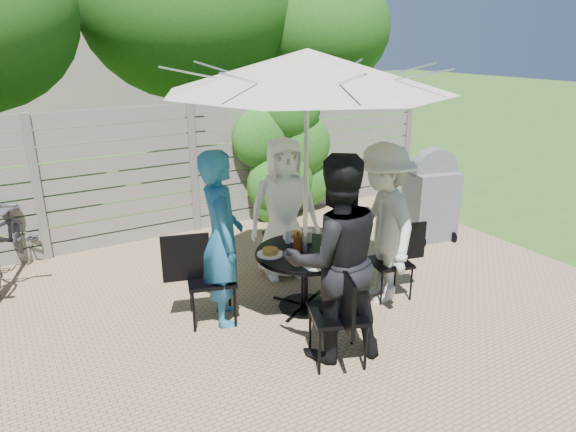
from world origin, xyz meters
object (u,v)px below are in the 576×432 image
bicycle (6,235)px  person_front (334,259)px  glass_back (288,236)px  glass_front (324,253)px  syrup_jug (298,242)px  plate_right (339,245)px  plate_left (270,252)px  coffee_cup (308,237)px  chair_front (338,333)px  plate_back (295,236)px  patio_table (305,269)px  person_back (284,209)px  umbrella (307,70)px  bbq_grill (431,199)px  chair_right (390,276)px  chair_back (281,250)px  person_right (382,224)px  person_left (222,239)px  chair_left (210,295)px  glass_right (326,238)px  plate_front (316,263)px

bicycle → person_front: bearing=-33.3°
glass_back → glass_front: bearing=-83.3°
syrup_jug → plate_right: bearing=-22.1°
plate_left → plate_right: same height
glass_front → syrup_jug: syrup_jug is taller
syrup_jug → coffee_cup: syrup_jug is taller
chair_front → person_front: size_ratio=0.52×
plate_back → bicycle: bicycle is taller
patio_table → bicycle: 3.45m
person_back → plate_right: 0.92m
umbrella → bicycle: bearing=137.8°
person_front → syrup_jug: (0.17, 0.86, -0.19)m
bicycle → bbq_grill: (5.10, -1.54, 0.04)m
person_front → chair_right: (1.15, 0.55, -0.66)m
chair_back → person_right: bearing=45.5°
umbrella → glass_back: umbrella is taller
plate_left → bbq_grill: bearing=13.3°
person_front → person_right: 1.18m
patio_table → chair_back: (0.26, 0.93, -0.19)m
person_back → glass_back: bearing=-100.4°
person_front → patio_table: bearing=-90.0°
patio_table → chair_right: (0.93, -0.25, -0.20)m
chair_front → coffee_cup: bearing=1.1°
patio_table → person_front: (-0.22, -0.80, 0.46)m
glass_back → person_right: bearing=-30.8°
person_back → bicycle: bearing=166.7°
chair_front → person_right: person_right is taller
glass_back → plate_back: bearing=28.4°
patio_table → chair_back: size_ratio=1.39×
person_front → person_left: bearing=-45.0°
glass_front → bicycle: 3.67m
plate_right → person_front: bearing=-128.8°
chair_back → chair_front: bearing=4.7°
chair_back → glass_back: bearing=-3.7°
chair_front → syrup_jug: bearing=9.3°
chair_back → chair_right: 1.36m
person_front → plate_right: (0.57, 0.71, -0.24)m
chair_left → glass_right: chair_left is taller
person_left → plate_back: 0.93m
person_right → person_back: bearing=-135.0°
plate_left → syrup_jug: 0.31m
plate_front → coffee_cup: size_ratio=2.17×
person_right → bbq_grill: (1.73, 0.99, -0.27)m
chair_back → bbq_grill: size_ratio=0.68×
person_left → glass_back: (0.77, 0.06, -0.15)m
patio_table → chair_right: size_ratio=1.46×
patio_table → chair_front: 0.98m
patio_table → syrup_jug: (-0.04, 0.06, 0.28)m
glass_front → bbq_grill: (2.50, 1.05, -0.13)m
chair_back → plate_front: size_ratio=3.35×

